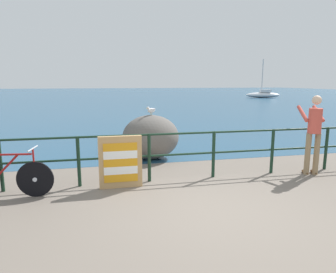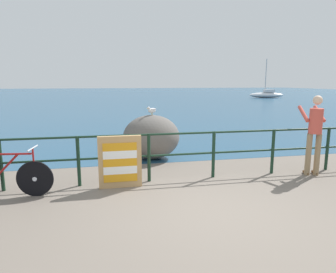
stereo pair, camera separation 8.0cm
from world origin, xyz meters
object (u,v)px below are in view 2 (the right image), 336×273
folded_deckchair_stack (120,162)px  seagull (152,110)px  person_at_railing (314,131)px  breakwater_boulder_main (151,137)px  bicycle (5,176)px  sailboat (267,95)px

folded_deckchair_stack → seagull: size_ratio=3.31×
person_at_railing → breakwater_boulder_main: size_ratio=1.16×
person_at_railing → breakwater_boulder_main: person_at_railing is taller
bicycle → seagull: size_ratio=5.38×
seagull → sailboat: bearing=-160.0°
breakwater_boulder_main → bicycle: bearing=-143.1°
seagull → sailboat: size_ratio=0.06×
bicycle → breakwater_boulder_main: bearing=43.8°
sailboat → bicycle: bearing=65.9°
person_at_railing → sailboat: sailboat is taller
folded_deckchair_stack → seagull: (0.96, 2.15, 0.81)m
person_at_railing → sailboat: size_ratio=0.36×
bicycle → folded_deckchair_stack: folded_deckchair_stack is taller
person_at_railing → sailboat: bearing=-15.7°
bicycle → seagull: bearing=43.6°
bicycle → folded_deckchair_stack: bearing=9.7°
bicycle → person_at_railing: person_at_railing is taller
breakwater_boulder_main → sailboat: sailboat is taller
person_at_railing → folded_deckchair_stack: 4.28m
person_at_railing → folded_deckchair_stack: (-4.26, 0.03, -0.47)m
person_at_railing → sailboat: 33.98m
bicycle → person_at_railing: 6.35m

